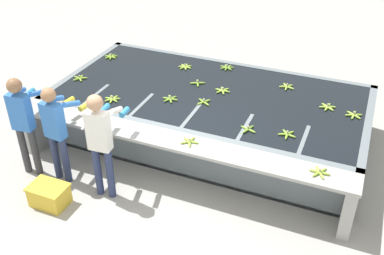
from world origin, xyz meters
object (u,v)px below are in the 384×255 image
object	(u,v)px
worker_0	(23,118)
knife_0	(85,121)
banana_bunch_floating_8	(227,67)
crate	(49,195)
banana_bunch_floating_2	(287,87)
banana_bunch_floating_7	(185,67)
banana_bunch_floating_9	(328,107)
banana_bunch_floating_13	(170,99)
worker_1	(56,126)
banana_bunch_floating_12	(80,78)
banana_bunch_floating_3	(248,129)
banana_bunch_floating_1	(112,99)
banana_bunch_floating_11	(204,102)
worker_2	(101,137)
banana_bunch_floating_6	(354,115)
banana_bunch_floating_0	(111,57)
banana_bunch_ledge_1	(189,141)
banana_bunch_ledge_0	(320,172)
banana_bunch_floating_4	(287,134)
banana_bunch_floating_5	(198,83)

from	to	relation	value
worker_0	knife_0	xyz separation A→B (m)	(0.76, 0.46, -0.15)
worker_0	knife_0	world-z (taller)	worker_0
banana_bunch_floating_8	crate	xyz separation A→B (m)	(-1.41, -3.71, -0.69)
banana_bunch_floating_2	banana_bunch_floating_7	bearing A→B (deg)	177.92
banana_bunch_floating_9	knife_0	size ratio (longest dim) A/B	0.86
banana_bunch_floating_13	worker_0	bearing A→B (deg)	-136.04
worker_1	banana_bunch_floating_8	xyz separation A→B (m)	(1.58, 3.11, -0.10)
banana_bunch_floating_9	banana_bunch_floating_12	world-z (taller)	same
banana_bunch_floating_3	banana_bunch_floating_9	bearing A→B (deg)	48.98
banana_bunch_floating_2	knife_0	xyz separation A→B (m)	(-2.62, -2.35, -0.01)
worker_1	banana_bunch_floating_1	xyz separation A→B (m)	(0.22, 1.19, -0.10)
banana_bunch_floating_8	worker_0	bearing A→B (deg)	-124.15
worker_1	banana_bunch_floating_11	bearing A→B (deg)	45.22
worker_2	banana_bunch_floating_6	distance (m)	3.92
worker_0	worker_1	distance (m)	0.56
banana_bunch_floating_0	banana_bunch_floating_8	size ratio (longest dim) A/B	1.00
banana_bunch_ledge_1	crate	distance (m)	2.18
worker_2	banana_bunch_floating_8	world-z (taller)	worker_2
banana_bunch_floating_3	banana_bunch_floating_1	bearing A→B (deg)	179.34
worker_0	banana_bunch_floating_7	size ratio (longest dim) A/B	5.92
worker_1	banana_bunch_ledge_1	distance (m)	1.98
banana_bunch_floating_3	banana_bunch_ledge_0	bearing A→B (deg)	-29.09
banana_bunch_floating_6	banana_bunch_ledge_0	xyz separation A→B (m)	(-0.26, -1.69, 0.00)
banana_bunch_floating_0	worker_1	bearing A→B (deg)	-74.95
banana_bunch_floating_12	knife_0	world-z (taller)	banana_bunch_floating_12
banana_bunch_floating_12	banana_bunch_floating_13	xyz separation A→B (m)	(1.85, -0.07, -0.00)
banana_bunch_floating_6	banana_bunch_floating_3	bearing A→B (deg)	-143.52
banana_bunch_floating_0	banana_bunch_floating_8	xyz separation A→B (m)	(2.31, 0.41, 0.00)
banana_bunch_floating_2	banana_bunch_floating_8	world-z (taller)	same
banana_bunch_floating_4	banana_bunch_floating_13	xyz separation A→B (m)	(-2.05, 0.31, -0.00)
worker_0	banana_bunch_floating_13	world-z (taller)	worker_0
worker_2	banana_bunch_floating_12	bearing A→B (deg)	132.27
banana_bunch_floating_0	banana_bunch_floating_2	bearing A→B (deg)	0.97
banana_bunch_floating_5	banana_bunch_floating_9	bearing A→B (deg)	0.48
worker_0	banana_bunch_floating_3	xyz separation A→B (m)	(3.15, 1.21, -0.14)
crate	banana_bunch_floating_11	bearing A→B (deg)	56.68
banana_bunch_floating_2	banana_bunch_floating_4	distance (m)	1.55
banana_bunch_floating_0	crate	world-z (taller)	banana_bunch_floating_0
worker_1	crate	size ratio (longest dim) A/B	2.91
banana_bunch_floating_3	banana_bunch_floating_12	world-z (taller)	same
banana_bunch_floating_12	banana_bunch_floating_5	bearing A→B (deg)	17.58
banana_bunch_floating_4	banana_bunch_floating_7	bearing A→B (deg)	145.77
banana_bunch_floating_4	banana_bunch_floating_6	bearing A→B (deg)	48.54
banana_bunch_floating_6	crate	size ratio (longest dim) A/B	0.51
worker_1	banana_bunch_floating_7	distance (m)	2.96
banana_bunch_floating_1	banana_bunch_floating_13	bearing A→B (deg)	22.91
banana_bunch_floating_3	banana_bunch_floating_5	size ratio (longest dim) A/B	1.03
banana_bunch_floating_5	banana_bunch_floating_9	size ratio (longest dim) A/B	0.95
banana_bunch_floating_7	banana_bunch_floating_13	size ratio (longest dim) A/B	0.99
banana_bunch_ledge_1	banana_bunch_floating_8	bearing A→B (deg)	97.17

